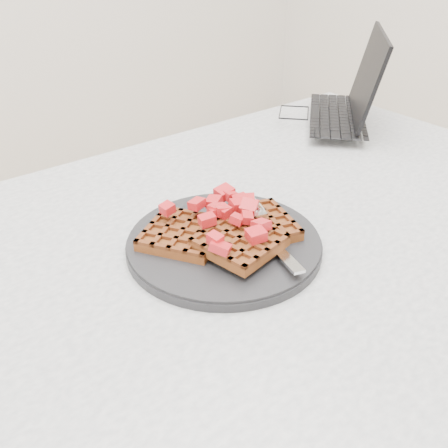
# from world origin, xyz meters

# --- Properties ---
(table) EXTENTS (1.20, 0.80, 0.75)m
(table) POSITION_xyz_m (0.00, 0.00, 0.64)
(table) COLOR silver
(table) RESTS_ON ground
(plate) EXTENTS (0.28, 0.28, 0.02)m
(plate) POSITION_xyz_m (-0.08, -0.01, 0.76)
(plate) COLOR black
(plate) RESTS_ON table
(waffles) EXTENTS (0.23, 0.20, 0.03)m
(waffles) POSITION_xyz_m (-0.08, -0.01, 0.78)
(waffles) COLOR brown
(waffles) RESTS_ON plate
(strawberry_pile) EXTENTS (0.15, 0.15, 0.02)m
(strawberry_pile) POSITION_xyz_m (-0.08, -0.01, 0.80)
(strawberry_pile) COLOR #A30E15
(strawberry_pile) RESTS_ON waffles
(fork) EXTENTS (0.08, 0.18, 0.02)m
(fork) POSITION_xyz_m (-0.03, -0.05, 0.77)
(fork) COLOR silver
(fork) RESTS_ON plate
(laptop) EXTENTS (0.35, 0.35, 0.20)m
(laptop) POSITION_xyz_m (0.42, 0.24, 0.78)
(laptop) COLOR black
(laptop) RESTS_ON table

